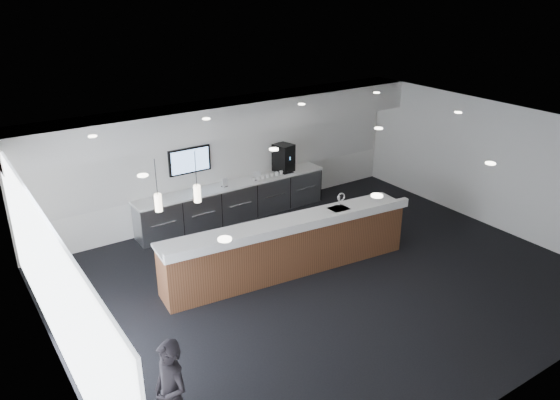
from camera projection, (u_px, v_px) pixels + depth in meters
ground at (324, 281)px, 10.93m from camera, size 10.00×10.00×0.00m
ceiling at (330, 136)px, 9.78m from camera, size 10.00×8.00×0.02m
back_wall at (225, 158)px, 13.42m from camera, size 10.00×0.02×3.00m
left_wall at (52, 292)px, 7.78m from camera, size 0.02×8.00×3.00m
right_wall at (492, 165)px, 12.93m from camera, size 0.02×8.00×3.00m
soffit_bulkhead at (233, 116)px, 12.63m from camera, size 10.00×0.90×0.70m
alcove_panel at (226, 155)px, 13.36m from camera, size 9.80×0.06×1.40m
window_blinds_wall at (55, 291)px, 7.80m from camera, size 0.04×7.36×2.55m
back_credenza at (234, 201)px, 13.53m from camera, size 5.06×0.66×0.95m
wall_tv at (190, 161)px, 12.77m from camera, size 1.05×0.08×0.62m
pendant_left at (191, 189)px, 9.44m from camera, size 0.12×0.12×0.30m
pendant_right at (152, 198)px, 9.08m from camera, size 0.12×0.12×0.30m
ceiling_can_lights at (330, 138)px, 9.79m from camera, size 7.00×5.00×0.02m
service_counter at (288, 246)px, 11.08m from camera, size 5.42×1.40×1.49m
coffee_machine at (284, 158)px, 14.05m from camera, size 0.51×0.58×0.72m
info_sign_left at (225, 183)px, 13.08m from camera, size 0.16×0.06×0.22m
info_sign_right at (257, 176)px, 13.52m from camera, size 0.17×0.06×0.22m
lounge_guest at (171, 396)px, 6.85m from camera, size 0.50×0.65×1.59m
cup_0 at (286, 172)px, 13.98m from camera, size 0.10×0.10×0.10m
cup_1 at (281, 173)px, 13.91m from camera, size 0.15×0.15×0.10m
cup_2 at (277, 174)px, 13.83m from camera, size 0.13×0.13×0.10m
cup_3 at (272, 175)px, 13.76m from camera, size 0.13×0.13×0.10m
cup_4 at (267, 176)px, 13.69m from camera, size 0.14×0.14×0.10m
cup_5 at (263, 177)px, 13.62m from camera, size 0.11×0.11×0.10m
cup_6 at (258, 178)px, 13.55m from camera, size 0.15×0.15×0.10m
cup_7 at (253, 179)px, 13.47m from camera, size 0.12×0.12×0.10m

